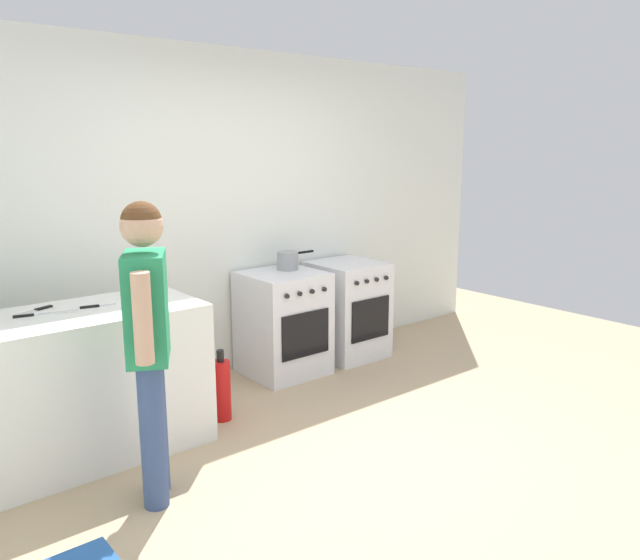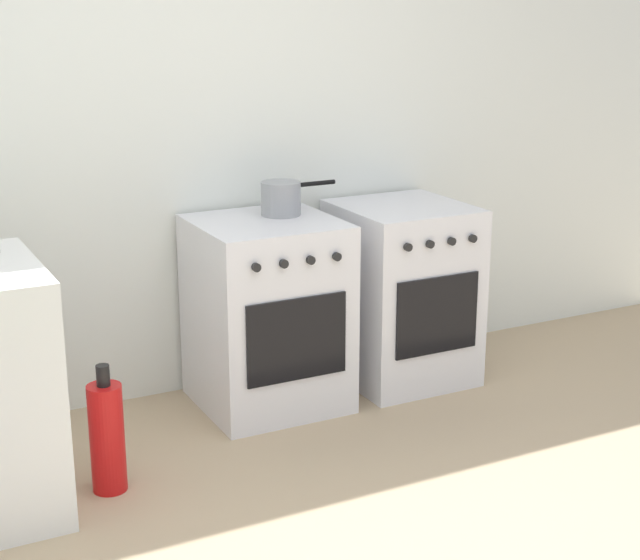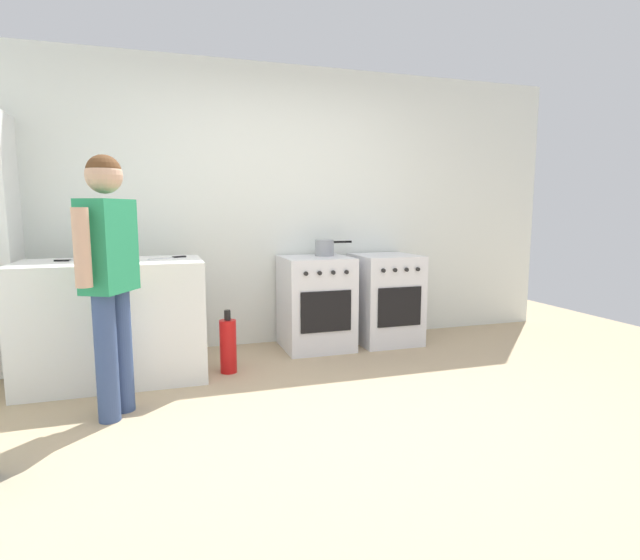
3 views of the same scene
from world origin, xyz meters
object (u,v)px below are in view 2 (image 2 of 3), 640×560
at_px(oven_right, 402,292).
at_px(fire_extinguisher, 107,437).
at_px(pot, 281,198).
at_px(oven_left, 267,313).

relative_size(oven_right, fire_extinguisher, 1.70).
distance_m(pot, fire_extinguisher, 1.33).
xyz_separation_m(oven_right, fire_extinguisher, (-1.57, -0.48, -0.21)).
relative_size(oven_left, oven_right, 1.00).
bearing_deg(oven_left, fire_extinguisher, -151.22).
distance_m(oven_right, pot, 0.78).
bearing_deg(pot, fire_extinguisher, -150.62).
xyz_separation_m(oven_left, fire_extinguisher, (-0.87, -0.48, -0.21)).
bearing_deg(fire_extinguisher, oven_right, 16.89).
xyz_separation_m(oven_right, pot, (-0.59, 0.07, 0.50)).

